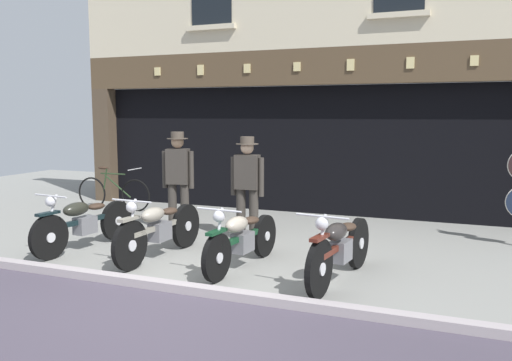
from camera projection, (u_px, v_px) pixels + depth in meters
The scene contains 10 objects.
ground at pixel (113, 327), 5.15m from camera, with size 21.92×22.00×0.18m.
shop_facade at pixel (322, 131), 12.33m from camera, with size 10.22×4.42×5.88m.
motorcycle_left at pixel (84, 222), 7.91m from camera, with size 0.62×1.97×0.91m.
motorcycle_center_left at pixel (159, 228), 7.43m from camera, with size 0.62×2.01×0.93m.
motorcycle_center at pixel (242, 238), 6.93m from camera, with size 0.62×1.90×0.90m.
motorcycle_center_right at pixel (340, 247), 6.37m from camera, with size 0.62×2.01×0.93m.
salesman_left at pixel (178, 176), 9.06m from camera, with size 0.55×0.36×1.73m.
shopkeeper_center at pixel (247, 183), 8.46m from camera, with size 0.56×0.36×1.68m.
advert_board_near at pixel (210, 125), 11.58m from camera, with size 0.80×0.03×1.08m.
leaning_bicycle at pixel (113, 192), 11.25m from camera, with size 1.79×0.50×0.94m.
Camera 1 is at (3.12, -5.05, 2.04)m, focal length 36.96 mm.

